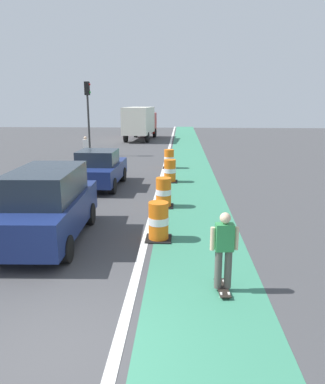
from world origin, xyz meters
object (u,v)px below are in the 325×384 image
Objects in this scene: traffic_barrel_far at (169,159)px; delivery_truck_down_block at (140,121)px; traffic_barrel_front at (158,222)px; traffic_light_corner at (88,106)px; skateboarder_on_lane at (224,250)px; parked_suv_nearest at (48,205)px; traffic_barrel_back at (170,171)px; pedestrian_crossing at (86,148)px; traffic_barrel_mid at (164,193)px; parked_sedan_second at (99,169)px.

traffic_barrel_far is 16.30m from delivery_truck_down_block.
delivery_truck_down_block reaches higher than traffic_barrel_front.
traffic_barrel_front is at bearing -89.60° from traffic_barrel_far.
traffic_barrel_far is at bearing -38.77° from traffic_light_corner.
parked_suv_nearest reaches higher than skateboarder_on_lane.
pedestrian_crossing is at bearing 133.00° from traffic_barrel_back.
skateboarder_on_lane reaches higher than traffic_barrel_far.
traffic_barrel_front is at bearing -69.96° from traffic_light_corner.
traffic_barrel_mid is 14.31m from traffic_light_corner.
traffic_barrel_front is at bearing 4.39° from parked_suv_nearest.
traffic_barrel_front is 14.76m from pedestrian_crossing.
skateboarder_on_lane is at bearing -76.29° from traffic_barrel_mid.
traffic_barrel_mid is 0.14× the size of delivery_truck_down_block.
pedestrian_crossing is (-2.07, -13.63, -0.98)m from delivery_truck_down_block.
delivery_truck_down_block is at bearing 81.38° from pedestrian_crossing.
traffic_barrel_far is (-0.16, 3.77, 0.00)m from traffic_barrel_back.
traffic_barrel_front is 1.00× the size of traffic_barrel_far.
parked_suv_nearest reaches higher than traffic_barrel_front.
delivery_truck_down_block is (-3.55, 19.65, 1.31)m from traffic_barrel_back.
parked_sedan_second is 3.40m from traffic_barrel_back.
delivery_truck_down_block is at bearing 102.04° from traffic_barrel_far.
traffic_barrel_mid is 1.00× the size of traffic_barrel_back.
skateboarder_on_lane is at bearing -80.66° from delivery_truck_down_block.
delivery_truck_down_block is 4.80× the size of pedestrian_crossing.
pedestrian_crossing reaches higher than traffic_barrel_far.
parked_sedan_second is 7.11m from traffic_barrel_front.
traffic_barrel_front is 0.68× the size of pedestrian_crossing.
skateboarder_on_lane is 1.55× the size of traffic_barrel_far.
skateboarder_on_lane is at bearing -29.97° from parked_suv_nearest.
traffic_light_corner is at bearing -102.02° from delivery_truck_down_block.
skateboarder_on_lane is 0.41× the size of parked_sedan_second.
skateboarder_on_lane is at bearing -82.36° from traffic_barrel_back.
traffic_light_corner is at bearing 106.13° from parked_sedan_second.
traffic_light_corner reaches higher than traffic_barrel_front.
traffic_barrel_mid is 24.25m from delivery_truck_down_block.
delivery_truck_down_block is (-0.40, 20.90, 1.01)m from parked_sedan_second.
traffic_barrel_front is at bearing -64.42° from parked_sedan_second.
parked_suv_nearest is at bearing -104.23° from traffic_barrel_far.
parked_sedan_second is at bearing -158.43° from traffic_barrel_back.
pedestrian_crossing reaches higher than traffic_barrel_mid.
traffic_barrel_far is (-0.08, 11.42, 0.00)m from traffic_barrel_front.
parked_sedan_second is 7.68m from pedestrian_crossing.
delivery_truck_down_block is (-3.39, 15.89, 1.31)m from traffic_barrel_far.
traffic_barrel_back is at bearing 88.67° from traffic_barrel_mid.
delivery_truck_down_block is (-4.96, 30.16, 0.94)m from skateboarder_on_lane.
pedestrian_crossing is at bearing 112.02° from traffic_barrel_front.
traffic_light_corner is (-5.94, 8.41, 2.97)m from traffic_barrel_back.
parked_sedan_second is 5.84m from traffic_barrel_far.
delivery_truck_down_block is at bearing 99.34° from skateboarder_on_lane.
parked_suv_nearest is 12.04m from traffic_barrel_far.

